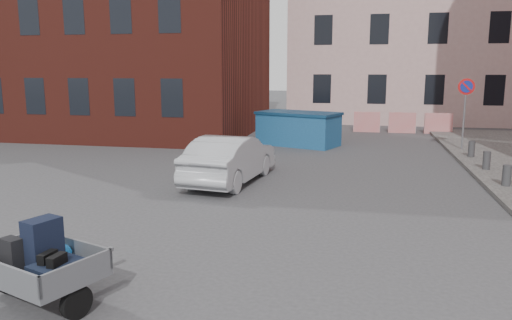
# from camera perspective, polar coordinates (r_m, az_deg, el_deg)

# --- Properties ---
(ground) EXTENTS (120.00, 120.00, 0.00)m
(ground) POSITION_cam_1_polar(r_m,az_deg,el_deg) (11.07, -0.22, -6.06)
(ground) COLOR #38383A
(ground) RESTS_ON ground
(building_pink) EXTENTS (16.00, 8.00, 14.00)m
(building_pink) POSITION_cam_1_polar(r_m,az_deg,el_deg) (32.81, 19.33, 16.65)
(building_pink) COLOR #C09894
(building_pink) RESTS_ON ground
(far_building) EXTENTS (6.00, 6.00, 8.00)m
(far_building) POSITION_cam_1_polar(r_m,az_deg,el_deg) (39.29, -22.92, 10.91)
(far_building) COLOR maroon
(far_building) RESTS_ON ground
(no_parking_sign) EXTENTS (0.60, 0.09, 2.65)m
(no_parking_sign) POSITION_cam_1_polar(r_m,az_deg,el_deg) (20.24, 22.82, 6.45)
(no_parking_sign) COLOR gray
(no_parking_sign) RESTS_ON sidewalk
(bollards) EXTENTS (0.22, 9.02, 0.55)m
(bollards) POSITION_cam_1_polar(r_m,az_deg,el_deg) (14.53, 26.73, -1.58)
(bollards) COLOR #3A3A3D
(bollards) RESTS_ON sidewalk
(barriers) EXTENTS (4.70, 0.18, 1.00)m
(barriers) POSITION_cam_1_polar(r_m,az_deg,el_deg) (25.58, 16.36, 4.11)
(barriers) COLOR red
(barriers) RESTS_ON ground
(trailer) EXTENTS (1.88, 1.98, 1.20)m
(trailer) POSITION_cam_1_polar(r_m,az_deg,el_deg) (7.37, -23.62, -10.62)
(trailer) COLOR black
(trailer) RESTS_ON ground
(dumpster) EXTENTS (3.67, 2.74, 1.38)m
(dumpster) POSITION_cam_1_polar(r_m,az_deg,el_deg) (20.67, 4.85, 3.61)
(dumpster) COLOR #1C5489
(dumpster) RESTS_ON ground
(silver_car) EXTENTS (1.86, 4.16, 1.32)m
(silver_car) POSITION_cam_1_polar(r_m,az_deg,el_deg) (13.87, -2.94, 0.13)
(silver_car) COLOR #A6A9AE
(silver_car) RESTS_ON ground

